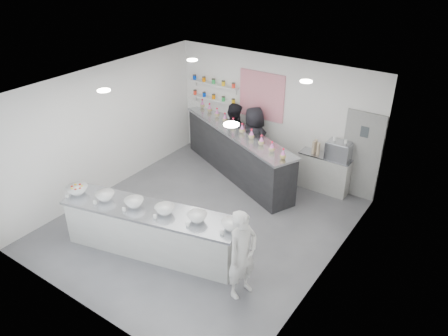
% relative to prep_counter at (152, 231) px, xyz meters
% --- Properties ---
extents(floor, '(6.00, 6.00, 0.00)m').
position_rel_prep_counter_xyz_m(floor, '(0.24, 1.27, -0.48)').
color(floor, '#515156').
rests_on(floor, ground).
extents(ceiling, '(6.00, 6.00, 0.00)m').
position_rel_prep_counter_xyz_m(ceiling, '(0.24, 1.27, 2.52)').
color(ceiling, white).
rests_on(ceiling, floor).
extents(back_wall, '(5.50, 0.00, 5.50)m').
position_rel_prep_counter_xyz_m(back_wall, '(0.24, 4.27, 1.02)').
color(back_wall, white).
rests_on(back_wall, floor).
extents(left_wall, '(0.00, 6.00, 6.00)m').
position_rel_prep_counter_xyz_m(left_wall, '(-2.51, 1.27, 1.02)').
color(left_wall, white).
rests_on(left_wall, floor).
extents(right_wall, '(0.00, 6.00, 6.00)m').
position_rel_prep_counter_xyz_m(right_wall, '(2.99, 1.27, 1.02)').
color(right_wall, white).
rests_on(right_wall, floor).
extents(back_door, '(0.88, 0.04, 2.10)m').
position_rel_prep_counter_xyz_m(back_door, '(2.54, 4.24, 0.57)').
color(back_door, gray).
rests_on(back_door, floor).
extents(pattern_panel, '(1.25, 0.03, 1.20)m').
position_rel_prep_counter_xyz_m(pattern_panel, '(-0.11, 4.24, 1.47)').
color(pattern_panel, red).
rests_on(pattern_panel, back_wall).
extents(jar_shelf_lower, '(1.45, 0.22, 0.04)m').
position_rel_prep_counter_xyz_m(jar_shelf_lower, '(-1.51, 4.17, 1.12)').
color(jar_shelf_lower, silver).
rests_on(jar_shelf_lower, back_wall).
extents(jar_shelf_upper, '(1.45, 0.22, 0.04)m').
position_rel_prep_counter_xyz_m(jar_shelf_upper, '(-1.51, 4.17, 1.54)').
color(jar_shelf_upper, silver).
rests_on(jar_shelf_upper, back_wall).
extents(preserve_jars, '(1.45, 0.10, 0.56)m').
position_rel_prep_counter_xyz_m(preserve_jars, '(-1.51, 4.15, 1.40)').
color(preserve_jars, '#FA3A23').
rests_on(preserve_jars, jar_shelf_lower).
extents(downlight_0, '(0.24, 0.24, 0.02)m').
position_rel_prep_counter_xyz_m(downlight_0, '(-1.16, 0.27, 2.50)').
color(downlight_0, white).
rests_on(downlight_0, ceiling).
extents(downlight_1, '(0.24, 0.24, 0.02)m').
position_rel_prep_counter_xyz_m(downlight_1, '(1.64, 0.27, 2.50)').
color(downlight_1, white).
rests_on(downlight_1, ceiling).
extents(downlight_2, '(0.24, 0.24, 0.02)m').
position_rel_prep_counter_xyz_m(downlight_2, '(-1.16, 2.87, 2.50)').
color(downlight_2, white).
rests_on(downlight_2, ceiling).
extents(downlight_3, '(0.24, 0.24, 0.02)m').
position_rel_prep_counter_xyz_m(downlight_3, '(1.64, 2.87, 2.50)').
color(downlight_3, white).
rests_on(downlight_3, ceiling).
extents(prep_counter, '(3.59, 1.59, 0.96)m').
position_rel_prep_counter_xyz_m(prep_counter, '(0.00, 0.00, 0.00)').
color(prep_counter, '#A1A19D').
rests_on(prep_counter, floor).
extents(back_bar, '(3.92, 2.30, 1.23)m').
position_rel_prep_counter_xyz_m(back_bar, '(-0.33, 3.51, 0.14)').
color(back_bar, black).
rests_on(back_bar, floor).
extents(sneeze_guard, '(3.58, 1.63, 0.34)m').
position_rel_prep_counter_xyz_m(sneeze_guard, '(-0.48, 3.20, 0.92)').
color(sneeze_guard, white).
rests_on(sneeze_guard, back_bar).
extents(espresso_ledge, '(1.23, 0.39, 0.91)m').
position_rel_prep_counter_xyz_m(espresso_ledge, '(1.79, 4.05, -0.02)').
color(espresso_ledge, '#A1A19D').
rests_on(espresso_ledge, floor).
extents(espresso_machine, '(0.55, 0.38, 0.42)m').
position_rel_prep_counter_xyz_m(espresso_machine, '(2.08, 4.05, 0.65)').
color(espresso_machine, '#93969E').
rests_on(espresso_machine, espresso_ledge).
extents(cup_stacks, '(0.24, 0.24, 0.31)m').
position_rel_prep_counter_xyz_m(cup_stacks, '(1.55, 4.05, 0.59)').
color(cup_stacks, '#9C8C6A').
rests_on(cup_stacks, espresso_ledge).
extents(prep_bowls, '(3.64, 1.31, 0.15)m').
position_rel_prep_counter_xyz_m(prep_bowls, '(0.00, 0.00, 0.55)').
color(prep_bowls, white).
rests_on(prep_bowls, prep_counter).
extents(label_cards, '(3.31, 0.04, 0.07)m').
position_rel_prep_counter_xyz_m(label_cards, '(-0.12, -0.49, 0.51)').
color(label_cards, white).
rests_on(label_cards, prep_counter).
extents(cookie_bags, '(3.46, 1.66, 0.26)m').
position_rel_prep_counter_xyz_m(cookie_bags, '(-0.33, 3.51, 0.88)').
color(cookie_bags, '#E66DC6').
rests_on(cookie_bags, back_bar).
extents(woman_prep, '(0.52, 0.67, 1.65)m').
position_rel_prep_counter_xyz_m(woman_prep, '(2.03, 0.04, 0.35)').
color(woman_prep, silver).
rests_on(woman_prep, floor).
extents(staff_left, '(0.89, 0.71, 1.75)m').
position_rel_prep_counter_xyz_m(staff_left, '(-0.68, 3.87, 0.40)').
color(staff_left, black).
rests_on(staff_left, floor).
extents(staff_right, '(0.99, 0.78, 1.77)m').
position_rel_prep_counter_xyz_m(staff_right, '(-0.07, 3.86, 0.41)').
color(staff_right, black).
rests_on(staff_right, floor).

